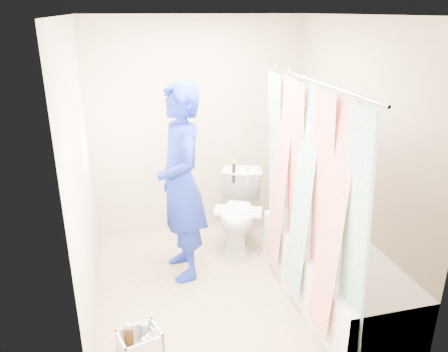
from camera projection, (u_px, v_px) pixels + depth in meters
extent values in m
plane|color=gray|center=(228.00, 283.00, 4.15)|extent=(2.60, 2.60, 0.00)
cube|color=white|center=(230.00, 15.00, 3.30)|extent=(2.40, 2.60, 0.02)
cube|color=#B9B08E|center=(199.00, 127.00, 4.90)|extent=(2.40, 0.02, 2.40)
cube|color=#B9B08E|center=(286.00, 236.00, 2.55)|extent=(2.40, 0.02, 2.40)
cube|color=#B9B08E|center=(82.00, 177.00, 3.45)|extent=(0.02, 2.60, 2.40)
cube|color=#B9B08E|center=(355.00, 154.00, 4.00)|extent=(0.02, 2.60, 2.40)
cube|color=white|center=(333.00, 273.00, 3.87)|extent=(0.70, 1.75, 0.50)
cube|color=white|center=(335.00, 252.00, 3.80)|extent=(0.58, 1.63, 0.06)
cylinder|color=silver|center=(313.00, 81.00, 3.19)|extent=(0.02, 1.90, 0.02)
cube|color=silver|center=(304.00, 197.00, 3.52)|extent=(0.06, 1.75, 1.80)
imported|color=white|center=(239.00, 212.00, 4.70)|extent=(0.71, 0.89, 0.80)
cube|color=white|center=(238.00, 211.00, 4.56)|extent=(0.54, 0.38, 0.04)
cylinder|color=black|center=(234.00, 173.00, 4.78)|extent=(0.04, 0.04, 0.23)
cylinder|color=gold|center=(234.00, 162.00, 4.73)|extent=(0.06, 0.06, 0.03)
cylinder|color=silver|center=(247.00, 175.00, 4.77)|extent=(0.03, 0.03, 0.19)
imported|color=navy|center=(181.00, 184.00, 4.02)|extent=(0.52, 0.73, 1.87)
cube|color=silver|center=(141.00, 351.00, 3.31)|extent=(0.36, 0.31, 0.03)
cube|color=silver|center=(122.00, 349.00, 3.22)|extent=(0.09, 0.24, 0.18)
cube|color=silver|center=(157.00, 336.00, 3.35)|extent=(0.09, 0.24, 0.18)
cube|color=silver|center=(145.00, 352.00, 3.20)|extent=(0.29, 0.10, 0.18)
cube|color=silver|center=(135.00, 334.00, 3.37)|extent=(0.29, 0.10, 0.18)
cylinder|color=#42250D|center=(129.00, 338.00, 3.27)|extent=(0.07, 0.07, 0.20)
cylinder|color=silver|center=(145.00, 333.00, 3.34)|extent=(0.06, 0.06, 0.18)
cylinder|color=#F9E4C3|center=(145.00, 345.00, 3.25)|extent=(0.04, 0.04, 0.13)
cylinder|color=gold|center=(134.00, 350.00, 3.20)|extent=(0.06, 0.06, 0.01)
imported|color=silver|center=(153.00, 338.00, 3.28)|extent=(0.12, 0.12, 0.19)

